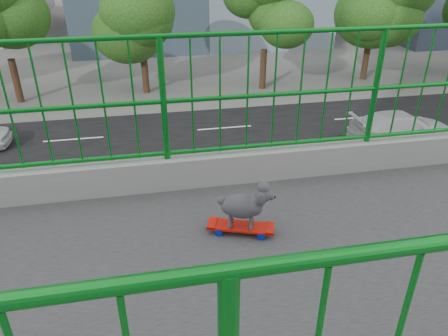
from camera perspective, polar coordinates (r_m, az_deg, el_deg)
name	(u,v)px	position (r m, az deg, el deg)	size (l,w,h in m)	color
road	(56,201)	(18.05, -21.76, -4.14)	(18.00, 90.00, 0.02)	black
street_trees	(92,22)	(28.63, -17.40, 18.31)	(5.30, 60.40, 7.26)	black
skateboard	(241,227)	(3.42, 2.29, -7.98)	(0.32, 0.55, 0.07)	red
poodle	(244,204)	(3.29, 2.78, -4.94)	(0.27, 0.43, 0.37)	#29272C
car_3	(401,127)	(23.29, 22.78, 5.08)	(2.15, 5.29, 1.54)	silver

